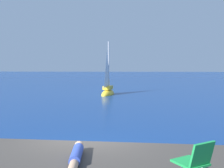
# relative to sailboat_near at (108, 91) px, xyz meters

# --- Properties ---
(ground_plane) EXTENTS (160.00, 160.00, 0.00)m
(ground_plane) POSITION_rel_sailboat_near_xyz_m (0.47, -17.56, -0.30)
(ground_plane) COLOR navy
(sailboat_near) EXTENTS (1.59, 3.07, 5.58)m
(sailboat_near) POSITION_rel_sailboat_near_xyz_m (0.00, 0.00, 0.00)
(sailboat_near) COLOR yellow
(sailboat_near) RESTS_ON ground
(person_sunbather) EXTENTS (0.32, 1.76, 0.25)m
(person_sunbather) POSITION_rel_sailboat_near_xyz_m (0.52, -19.82, 0.77)
(person_sunbather) COLOR #334CB2
(person_sunbather) RESTS_ON shore_ledge
(beach_chair) EXTENTS (0.72, 0.76, 0.80)m
(beach_chair) POSITION_rel_sailboat_near_xyz_m (2.79, -20.76, 1.10)
(beach_chair) COLOR green
(beach_chair) RESTS_ON shore_ledge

